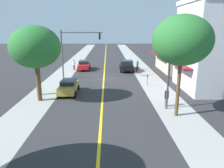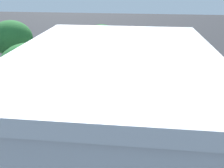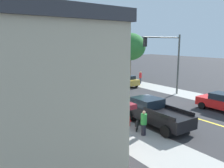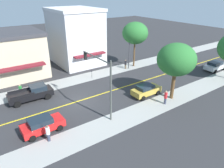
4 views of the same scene
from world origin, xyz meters
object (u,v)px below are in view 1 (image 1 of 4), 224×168
pedestrian_red_shirt (39,86)px  parking_meter (148,78)px  pedestrian_white_shirt (74,64)px  small_dog (137,68)px  street_lamp (169,66)px  black_pickup_truck (127,65)px  pedestrian_black_shirt (167,97)px  traffic_light_mast (74,46)px  pedestrian_green_shirt (137,65)px  red_sedan_right_curb (84,65)px  street_tree_left_near (35,47)px  fire_hydrant (137,70)px  street_tree_left_far (182,40)px  gold_sedan_right_curb (69,86)px

pedestrian_red_shirt → parking_meter: bearing=-48.2°
pedestrian_white_shirt → small_dog: 10.94m
parking_meter → street_lamp: 8.45m
black_pickup_truck → pedestrian_black_shirt: bearing=8.6°
traffic_light_mast → street_lamp: size_ratio=1.09×
black_pickup_truck → pedestrian_black_shirt: (-2.18, 17.17, -0.05)m
parking_meter → pedestrian_green_shirt: 10.86m
street_lamp → pedestrian_white_shirt: street_lamp is taller
parking_meter → small_dog: bearing=-90.1°
red_sedan_right_curb → small_dog: bearing=82.5°
black_pickup_truck → pedestrian_white_shirt: (9.13, -1.04, -0.00)m
street_tree_left_near → pedestrian_black_shirt: (-12.28, 1.93, -4.44)m
pedestrian_red_shirt → fire_hydrant: bearing=-18.6°
fire_hydrant → street_lamp: street_lamp is taller
small_dog → street_tree_left_far: bearing=49.7°
traffic_light_mast → pedestrian_white_shirt: 7.88m
fire_hydrant → pedestrian_white_shirt: bearing=-10.4°
fire_hydrant → pedestrian_green_shirt: size_ratio=0.45×
red_sedan_right_curb → gold_sedan_right_curb: (0.21, 14.00, -0.02)m
street_tree_left_near → pedestrian_black_shirt: 13.20m
fire_hydrant → pedestrian_black_shirt: size_ratio=0.44×
street_lamp → pedestrian_green_shirt: 19.02m
black_pickup_truck → pedestrian_white_shirt: bearing=-95.1°
red_sedan_right_curb → pedestrian_red_shirt: 14.76m
parking_meter → black_pickup_truck: black_pickup_truck is taller
street_tree_left_far → red_sedan_right_curb: street_tree_left_far is taller
fire_hydrant → street_tree_left_near: bearing=50.6°
street_tree_left_far → pedestrian_red_shirt: size_ratio=4.47×
red_sedan_right_curb → gold_sedan_right_curb: red_sedan_right_curb is taller
fire_hydrant → pedestrian_red_shirt: pedestrian_red_shirt is taller
fire_hydrant → red_sedan_right_curb: bearing=-12.3°
pedestrian_red_shirt → pedestrian_black_shirt: 13.41m
parking_meter → traffic_light_mast: (9.63, -4.10, 3.71)m
red_sedan_right_curb → black_pickup_truck: 7.44m
street_tree_left_near → street_tree_left_far: 13.22m
street_lamp → pedestrian_black_shirt: bearing=-102.5°
fire_hydrant → pedestrian_black_shirt: bearing=91.9°
street_lamp → small_dog: 18.24m
red_sedan_right_curb → fire_hydrant: bearing=76.1°
black_pickup_truck → pedestrian_black_shirt: size_ratio=3.32×
street_tree_left_far → small_dog: 20.30m
street_lamp → black_pickup_truck: bearing=-83.4°
black_pickup_truck → traffic_light_mast: bearing=-52.3°
street_tree_left_far → fire_hydrant: (0.78, -18.42, -5.79)m
red_sedan_right_curb → pedestrian_red_shirt: size_ratio=2.31×
small_dog → traffic_light_mast: bearing=-10.9°
street_tree_left_far → street_lamp: street_tree_left_far is taller
pedestrian_white_shirt → pedestrian_green_shirt: bearing=-45.6°
black_pickup_truck → street_lamp: bearing=7.9°
fire_hydrant → traffic_light_mast: (9.53, 4.85, 4.29)m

